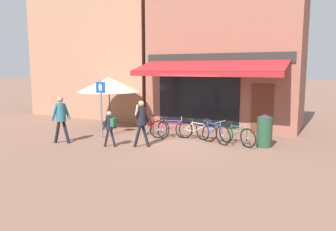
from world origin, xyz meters
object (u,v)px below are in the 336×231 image
bicycle_red (155,127)px  bicycle_purple (171,129)px  bicycle_blue (212,132)px  bicycle_green (237,135)px  pedestrian_adult (141,118)px  parking_sign (101,103)px  cafe_parasol (109,85)px  litter_bin (264,131)px  pedestrian_second_adult (61,115)px  pedestrian_child (110,125)px  bicycle_silver (197,131)px

bicycle_red → bicycle_purple: size_ratio=1.08×
bicycle_purple → bicycle_blue: size_ratio=0.95×
bicycle_green → pedestrian_adult: size_ratio=0.96×
parking_sign → bicycle_purple: bearing=23.4°
bicycle_red → cafe_parasol: bearing=-172.3°
pedestrian_adult → litter_bin: (3.84, 1.96, -0.43)m
pedestrian_second_adult → pedestrian_adult: bearing=-161.5°
bicycle_red → cafe_parasol: size_ratio=0.58×
bicycle_red → bicycle_blue: (2.47, -0.07, 0.01)m
bicycle_red → parking_sign: bearing=-123.5°
bicycle_green → parking_sign: size_ratio=0.70×
pedestrian_second_adult → pedestrian_child: bearing=-167.8°
pedestrian_adult → bicycle_silver: bearing=-129.8°
pedestrian_second_adult → bicycle_red: bearing=-130.2°
bicycle_blue → cafe_parasol: 5.67m
bicycle_purple → pedestrian_child: bearing=-144.5°
pedestrian_adult → parking_sign: parking_sign is taller
pedestrian_adult → pedestrian_child: 1.11m
bicycle_purple → bicycle_blue: 1.71m
bicycle_red → pedestrian_second_adult: pedestrian_second_adult is taller
bicycle_silver → pedestrian_second_adult: bearing=-135.0°
bicycle_silver → pedestrian_child: size_ratio=1.37×
bicycle_green → pedestrian_second_adult: 6.43m
bicycle_blue → pedestrian_child: size_ratio=1.32×
pedestrian_child → bicycle_green: bearing=-146.9°
pedestrian_second_adult → parking_sign: parking_sign is taller
bicycle_silver → bicycle_green: bearing=4.9°
bicycle_silver → pedestrian_child: 3.38m
pedestrian_adult → cafe_parasol: (-3.36, 2.65, 0.99)m
bicycle_purple → bicycle_green: size_ratio=1.00×
bicycle_red → cafe_parasol: 3.41m
bicycle_blue → bicycle_silver: bearing=-171.4°
pedestrian_adult → parking_sign: (-2.26, 0.67, 0.39)m
bicycle_red → bicycle_blue: bicycle_blue is taller
parking_sign → pedestrian_second_adult: bearing=-114.5°
bicycle_silver → bicycle_green: size_ratio=1.10×
parking_sign → bicycle_green: bearing=12.1°
pedestrian_child → parking_sign: (-1.29, 1.17, 0.61)m
bicycle_purple → pedestrian_child: pedestrian_child is taller
pedestrian_adult → pedestrian_second_adult: bearing=9.3°
bicycle_red → pedestrian_adult: (0.47, -1.81, 0.63)m
pedestrian_second_adult → litter_bin: (6.78, 2.78, -0.47)m
pedestrian_adult → litter_bin: bearing=-159.1°
bicycle_purple → pedestrian_adult: 1.90m
bicycle_silver → bicycle_blue: (0.70, -0.23, 0.04)m
pedestrian_second_adult → parking_sign: size_ratio=0.76×
bicycle_green → pedestrian_child: (-3.87, -2.27, 0.42)m
parking_sign → cafe_parasol: cafe_parasol is taller
litter_bin → bicycle_silver: bearing=180.0°
bicycle_blue → litter_bin: bearing=34.0°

